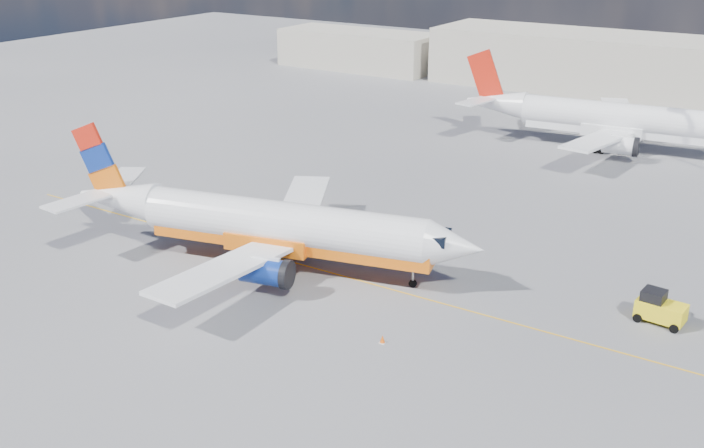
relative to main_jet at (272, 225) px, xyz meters
The scene contains 8 objects.
ground 8.85m from the main_jet, 11.92° to the right, with size 240.00×240.00×0.00m, color #5D5D62.
taxi_line 8.77m from the main_jet, ahead, with size 70.00×0.15×0.01m, color gold.
terminal_main 74.46m from the main_jet, 79.88° to the left, with size 70.00×14.00×8.00m, color #BFB6A4.
terminal_annex 79.40m from the main_jet, 117.71° to the left, with size 26.00×10.00×6.00m, color #BFB6A4.
main_jet is the anchor object (origin of this frame).
second_jet 45.41m from the main_jet, 74.74° to the left, with size 32.16×25.27×9.74m.
gse_tug 26.16m from the main_jet, 13.89° to the left, with size 3.01×2.02×2.05m.
traffic_cone 13.55m from the main_jet, 23.01° to the right, with size 0.36×0.36×0.51m.
Camera 1 is at (24.40, -38.59, 23.54)m, focal length 40.00 mm.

